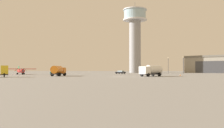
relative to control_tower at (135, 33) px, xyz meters
name	(u,v)px	position (x,y,z in m)	size (l,w,h in m)	color
ground_plane	(119,77)	(-6.32, -68.82, -22.05)	(400.00, 400.00, 0.00)	gray
control_tower	(135,33)	(0.00, 0.00, 0.00)	(12.97, 12.97, 38.77)	gray
hangar	(215,64)	(42.66, 1.13, -17.44)	(32.35, 29.85, 9.17)	gray
airplane_red	(21,70)	(-43.40, -44.36, -20.59)	(9.28, 8.26, 3.13)	red
truck_fuel_tanker_orange	(58,70)	(-23.68, -63.26, -20.44)	(3.36, 6.71, 2.89)	#38383D
truck_fuel_tanker_white	(151,70)	(2.24, -65.10, -20.35)	(6.60, 6.23, 3.04)	#38383D
truck_flatbed_yellow	(0,72)	(-34.99, -73.58, -20.70)	(6.28, 4.82, 2.82)	#38383D
car_black	(121,72)	(-6.95, -31.89, -21.31)	(4.42, 3.77, 1.37)	black
car_teal	(55,72)	(-32.52, -37.99, -21.31)	(4.49, 3.09, 1.37)	teal
light_post_west	(183,63)	(21.53, -18.45, -17.35)	(0.44, 0.44, 7.78)	#38383D
light_post_east	(184,63)	(22.21, -16.65, -17.31)	(0.44, 0.44, 7.85)	#38383D
light_post_north	(168,64)	(15.32, -14.93, -17.43)	(0.44, 0.44, 7.63)	#38383D
traffic_cone_near_left	(180,75)	(11.44, -57.98, -21.76)	(0.36, 0.36, 0.59)	black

